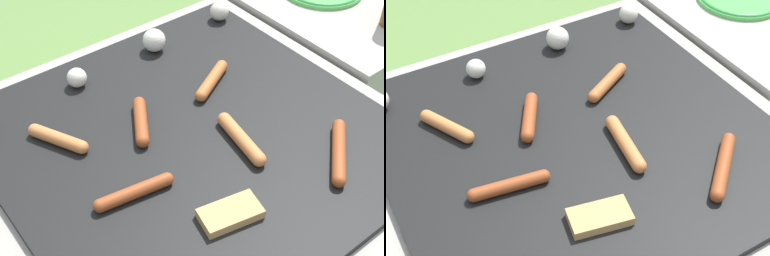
# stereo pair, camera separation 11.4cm
# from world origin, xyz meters

# --- Properties ---
(ground_plane) EXTENTS (14.00, 14.00, 0.00)m
(ground_plane) POSITION_xyz_m (0.00, 0.00, 0.00)
(ground_plane) COLOR #608442
(grill) EXTENTS (0.92, 0.92, 0.37)m
(grill) POSITION_xyz_m (0.00, 0.00, 0.18)
(grill) COLOR #9E998E
(grill) RESTS_ON ground_plane
(side_ledge) EXTENTS (0.47, 0.57, 0.37)m
(side_ledge) POSITION_xyz_m (0.71, 0.18, 0.19)
(side_ledge) COLOR #9E998E
(side_ledge) RESTS_ON ground_plane
(sausage_front_right) EXTENTS (0.16, 0.05, 0.03)m
(sausage_front_right) POSITION_xyz_m (-0.19, -0.07, 0.38)
(sausage_front_right) COLOR #93421E
(sausage_front_right) RESTS_ON grill
(sausage_mid_right) EXTENTS (0.14, 0.09, 0.03)m
(sausage_mid_right) POSITION_xyz_m (0.14, 0.11, 0.39)
(sausage_mid_right) COLOR #B7602D
(sausage_mid_right) RESTS_ON grill
(sausage_front_center) EXTENTS (0.09, 0.14, 0.03)m
(sausage_front_center) POSITION_xyz_m (-0.07, 0.09, 0.39)
(sausage_front_center) COLOR #93421E
(sausage_front_center) RESTS_ON grill
(sausage_back_right) EXTENTS (0.05, 0.17, 0.03)m
(sausage_back_right) POSITION_xyz_m (0.06, -0.09, 0.39)
(sausage_back_right) COLOR #C6753D
(sausage_back_right) RESTS_ON grill
(sausage_back_left) EXTENTS (0.15, 0.13, 0.03)m
(sausage_back_left) POSITION_xyz_m (0.20, -0.24, 0.39)
(sausage_back_left) COLOR #93421E
(sausage_back_left) RESTS_ON grill
(sausage_front_left) EXTENTS (0.08, 0.14, 0.03)m
(sausage_front_left) POSITION_xyz_m (-0.24, 0.15, 0.39)
(sausage_front_left) COLOR #C6753D
(sausage_front_left) RESTS_ON grill
(bread_slice_center) EXTENTS (0.13, 0.08, 0.02)m
(bread_slice_center) POSITION_xyz_m (-0.08, -0.22, 0.38)
(bread_slice_center) COLOR tan
(bread_slice_center) RESTS_ON grill
(mushroom_row) EXTENTS (0.75, 0.08, 0.06)m
(mushroom_row) POSITION_xyz_m (0.01, 0.31, 0.40)
(mushroom_row) COLOR beige
(mushroom_row) RESTS_ON grill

